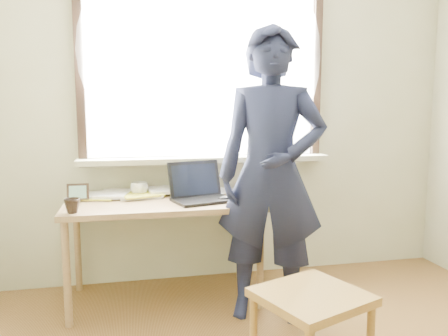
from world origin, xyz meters
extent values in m
cube|color=#B6B592|center=(0.00, 2.00, 1.30)|extent=(3.50, 0.02, 2.60)
cube|color=white|center=(-0.20, 1.99, 1.60)|extent=(1.70, 0.01, 1.30)
cube|color=black|center=(-0.20, 1.97, 0.92)|extent=(1.82, 0.06, 0.06)
cube|color=black|center=(-1.08, 1.97, 1.60)|extent=(0.06, 0.06, 1.30)
cube|color=black|center=(0.68, 1.97, 1.60)|extent=(0.06, 0.06, 1.30)
cube|color=#B6B592|center=(-0.20, 1.90, 0.93)|extent=(1.85, 0.20, 0.04)
cube|color=white|center=(-0.20, 1.91, 1.70)|extent=(1.95, 0.02, 1.65)
cube|color=olive|center=(-0.54, 1.63, 0.67)|extent=(1.29, 0.64, 0.04)
cylinder|color=olive|center=(-1.14, 1.35, 0.33)|extent=(0.05, 0.05, 0.65)
cylinder|color=olive|center=(-1.14, 1.91, 0.33)|extent=(0.05, 0.05, 0.65)
cylinder|color=olive|center=(0.05, 1.35, 0.33)|extent=(0.05, 0.05, 0.65)
cylinder|color=olive|center=(0.05, 1.91, 0.33)|extent=(0.05, 0.05, 0.65)
cube|color=black|center=(-0.29, 1.55, 0.70)|extent=(0.43, 0.35, 0.02)
cube|color=black|center=(-0.32, 1.68, 0.82)|extent=(0.38, 0.18, 0.25)
cube|color=black|center=(-0.32, 1.68, 0.82)|extent=(0.33, 0.15, 0.20)
cube|color=black|center=(-0.28, 1.54, 0.70)|extent=(0.36, 0.24, 0.00)
imported|color=white|center=(-0.70, 1.85, 0.74)|extent=(0.17, 0.17, 0.10)
imported|color=black|center=(-1.09, 1.39, 0.73)|extent=(0.13, 0.13, 0.09)
ellipsoid|color=black|center=(-0.14, 1.53, 0.71)|extent=(0.10, 0.07, 0.04)
cube|color=white|center=(-0.69, 1.80, 0.70)|extent=(0.26, 0.31, 0.02)
cube|color=white|center=(-0.94, 1.70, 0.69)|extent=(0.26, 0.26, 0.00)
cube|color=white|center=(-0.82, 1.72, 0.71)|extent=(0.28, 0.26, 0.02)
cube|color=#3748B5|center=(-0.87, 1.84, 0.71)|extent=(0.26, 0.28, 0.02)
cube|color=red|center=(-0.86, 1.91, 0.72)|extent=(0.30, 0.34, 0.02)
cube|color=#3748B5|center=(-0.93, 1.78, 0.72)|extent=(0.26, 0.27, 0.02)
imported|color=white|center=(-0.92, 1.82, 0.70)|extent=(0.24, 0.28, 0.02)
imported|color=white|center=(-0.20, 1.89, 0.70)|extent=(0.29, 0.30, 0.02)
cube|color=black|center=(-1.10, 1.73, 0.74)|extent=(0.14, 0.02, 0.11)
cube|color=#4A8139|center=(-1.10, 1.73, 0.74)|extent=(0.11, 0.01, 0.08)
cube|color=olive|center=(0.05, 0.52, 0.44)|extent=(0.58, 0.56, 0.04)
cylinder|color=olive|center=(0.16, 0.77, 0.21)|extent=(0.04, 0.04, 0.42)
imported|color=black|center=(0.09, 1.26, 0.90)|extent=(0.76, 0.62, 1.80)
camera|label=1|loc=(-0.75, -1.26, 1.29)|focal=35.00mm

